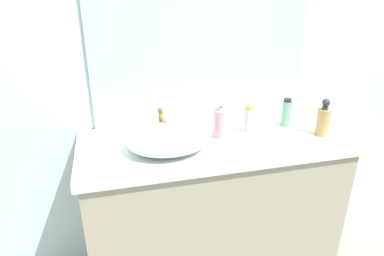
% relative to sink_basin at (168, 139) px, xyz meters
% --- Properties ---
extents(bathroom_wall_rear, '(6.00, 0.06, 2.60)m').
position_rel_sink_basin_xyz_m(bathroom_wall_rear, '(0.36, 0.37, 0.36)').
color(bathroom_wall_rear, silver).
rests_on(bathroom_wall_rear, ground).
extents(vanity_counter, '(1.34, 0.53, 0.88)m').
position_rel_sink_basin_xyz_m(vanity_counter, '(0.25, 0.06, -0.50)').
color(vanity_counter, '#A0907C').
rests_on(vanity_counter, ground).
extents(wall_mirror_panel, '(1.16, 0.01, 1.02)m').
position_rel_sink_basin_xyz_m(wall_mirror_panel, '(0.25, 0.33, 0.46)').
color(wall_mirror_panel, '#B2BCC6').
rests_on(wall_mirror_panel, vanity_counter).
extents(sink_basin, '(0.38, 0.30, 0.11)m').
position_rel_sink_basin_xyz_m(sink_basin, '(0.00, 0.00, 0.00)').
color(sink_basin, silver).
rests_on(sink_basin, vanity_counter).
extents(faucet, '(0.03, 0.14, 0.14)m').
position_rel_sink_basin_xyz_m(faucet, '(0.00, 0.16, 0.03)').
color(faucet, brown).
rests_on(faucet, vanity_counter).
extents(soap_dispenser, '(0.08, 0.08, 0.20)m').
position_rel_sink_basin_xyz_m(soap_dispenser, '(0.28, 0.08, 0.03)').
color(soap_dispenser, pink).
rests_on(soap_dispenser, vanity_counter).
extents(lotion_bottle, '(0.05, 0.05, 0.15)m').
position_rel_sink_basin_xyz_m(lotion_bottle, '(0.67, 0.13, 0.02)').
color(lotion_bottle, '#6BA47D').
rests_on(lotion_bottle, vanity_counter).
extents(perfume_bottle, '(0.05, 0.05, 0.14)m').
position_rel_sink_basin_xyz_m(perfume_bottle, '(0.44, 0.11, 0.01)').
color(perfume_bottle, silver).
rests_on(perfume_bottle, vanity_counter).
extents(spray_can, '(0.06, 0.06, 0.19)m').
position_rel_sink_basin_xyz_m(spray_can, '(0.78, -0.03, 0.02)').
color(spray_can, tan).
rests_on(spray_can, vanity_counter).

